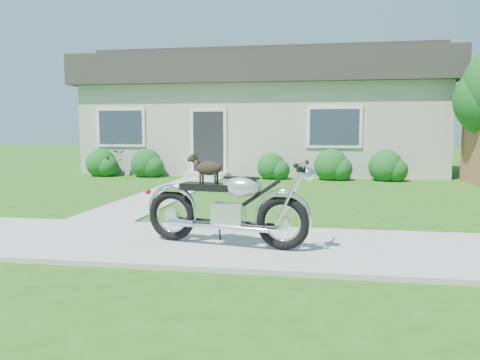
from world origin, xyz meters
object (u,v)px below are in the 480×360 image
object	(u,v)px
house	(265,113)
motorcycle_with_dog	(228,206)
potted_plant_left	(112,163)
potted_plant_right	(273,167)

from	to	relation	value
house	motorcycle_with_dog	bearing A→B (deg)	-85.70
house	potted_plant_left	size ratio (longest dim) A/B	14.85
potted_plant_right	motorcycle_with_dog	xyz separation A→B (m)	(0.28, -8.71, 0.17)
house	potted_plant_left	bearing A→B (deg)	-143.38
house	motorcycle_with_dog	distance (m)	12.29
potted_plant_right	motorcycle_with_dog	world-z (taller)	motorcycle_with_dog
house	motorcycle_with_dog	world-z (taller)	house
house	potted_plant_right	bearing A→B (deg)	-79.53
potted_plant_left	motorcycle_with_dog	bearing A→B (deg)	-57.49
potted_plant_left	house	bearing A→B (deg)	36.62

